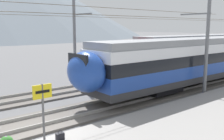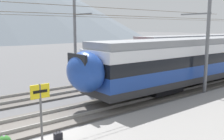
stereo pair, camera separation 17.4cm
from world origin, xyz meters
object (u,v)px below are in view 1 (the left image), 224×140
at_px(platform_sign, 43,102).
at_px(handbag_near_sign, 60,136).
at_px(catenary_mast_mid, 205,40).
at_px(catenary_mast_far_side, 76,33).
at_px(train_near_platform, 219,56).

relative_size(platform_sign, handbag_near_sign, 5.66).
bearing_deg(catenary_mast_mid, catenary_mast_far_side, 119.39).
height_order(catenary_mast_far_side, handbag_near_sign, catenary_mast_far_side).
bearing_deg(platform_sign, handbag_near_sign, 20.33).
height_order(train_near_platform, catenary_mast_far_side, catenary_mast_far_side).
distance_m(catenary_mast_mid, handbag_near_sign, 12.13).
height_order(platform_sign, handbag_near_sign, platform_sign).
bearing_deg(catenary_mast_mid, handbag_near_sign, -174.73).
distance_m(train_near_platform, platform_sign, 18.25).
height_order(catenary_mast_far_side, platform_sign, catenary_mast_far_side).
bearing_deg(catenary_mast_far_side, catenary_mast_mid, -60.61).
height_order(catenary_mast_mid, platform_sign, catenary_mast_mid).
relative_size(catenary_mast_far_side, platform_sign, 20.17).
height_order(train_near_platform, catenary_mast_mid, catenary_mast_mid).
relative_size(train_near_platform, handbag_near_sign, 70.12).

